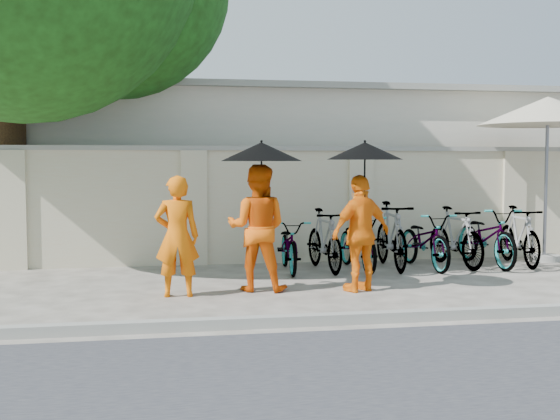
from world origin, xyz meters
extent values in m
plane|color=#ADA397|center=(0.00, 0.00, 0.00)|extent=(80.00, 80.00, 0.00)
cube|color=gray|center=(0.00, -1.70, 0.06)|extent=(40.00, 0.16, 0.12)
cube|color=beige|center=(1.00, 3.20, 1.00)|extent=(20.00, 0.30, 2.00)
cube|color=beige|center=(2.00, 7.00, 1.60)|extent=(14.00, 6.00, 3.20)
cylinder|color=brown|center=(-4.20, 3.90, 2.20)|extent=(0.60, 0.60, 4.40)
imported|color=orange|center=(-1.38, 0.24, 0.81)|extent=(0.61, 0.41, 1.62)
imported|color=#EA590A|center=(-0.27, 0.48, 0.88)|extent=(1.02, 0.90, 1.77)
cylinder|color=black|center=(-0.22, 0.40, 1.47)|extent=(0.02, 0.02, 0.94)
cone|color=black|center=(-0.22, 0.40, 1.94)|extent=(1.13, 1.13, 0.26)
imported|color=orange|center=(1.15, 0.18, 0.81)|extent=(1.03, 0.73, 1.63)
cylinder|color=black|center=(1.17, 0.10, 1.44)|extent=(0.02, 0.02, 1.03)
cone|color=black|center=(1.17, 0.10, 1.95)|extent=(1.04, 1.04, 0.24)
cylinder|color=gray|center=(5.30, 2.46, 0.06)|extent=(0.56, 0.56, 0.11)
cylinder|color=slate|center=(5.30, 2.46, 1.33)|extent=(0.06, 0.06, 2.66)
cone|color=beige|center=(5.30, 2.46, 2.72)|extent=(3.26, 3.26, 0.51)
imported|color=slate|center=(0.50, 2.06, 0.43)|extent=(0.67, 1.67, 0.86)
imported|color=slate|center=(1.08, 2.03, 0.51)|extent=(0.62, 1.74, 1.03)
imported|color=slate|center=(1.66, 2.04, 0.46)|extent=(0.70, 1.79, 0.93)
imported|color=slate|center=(2.24, 2.06, 0.56)|extent=(0.67, 1.91, 1.13)
imported|color=slate|center=(2.82, 1.99, 0.48)|extent=(0.76, 1.85, 0.95)
imported|color=slate|center=(3.40, 2.07, 0.51)|extent=(0.71, 1.76, 1.03)
imported|color=slate|center=(3.99, 2.08, 0.51)|extent=(0.77, 1.97, 1.02)
imported|color=slate|center=(4.57, 2.04, 0.52)|extent=(0.66, 1.76, 1.03)
camera|label=1|loc=(-1.67, -9.17, 1.82)|focal=45.00mm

